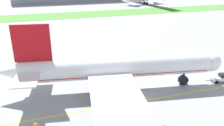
# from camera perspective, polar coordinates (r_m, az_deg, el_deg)

# --- Properties ---
(ground_plane) EXTENTS (600.00, 600.00, 0.00)m
(ground_plane) POSITION_cam_1_polar(r_m,az_deg,el_deg) (52.97, 6.92, -8.29)
(ground_plane) COLOR gray
(ground_plane) RESTS_ON ground
(apron_taxi_line) EXTENTS (280.00, 0.36, 0.01)m
(apron_taxi_line) POSITION_cam_1_polar(r_m,az_deg,el_deg) (51.66, 7.69, -9.16)
(apron_taxi_line) COLOR yellow
(apron_taxi_line) RESTS_ON ground
(grass_median_strip) EXTENTS (320.00, 24.00, 0.10)m
(grass_median_strip) POSITION_cam_1_polar(r_m,az_deg,el_deg) (153.56, -10.28, 11.45)
(grass_median_strip) COLOR #4C8438
(grass_median_strip) RESTS_ON ground
(airliner_foreground) EXTENTS (51.99, 83.78, 16.21)m
(airliner_foreground) POSITION_cam_1_polar(r_m,az_deg,el_deg) (53.49, 0.48, -1.23)
(airliner_foreground) COLOR white
(airliner_foreground) RESTS_ON ground
(pushback_tug) EXTENTS (5.68, 2.87, 2.22)m
(pushback_tug) POSITION_cam_1_polar(r_m,az_deg,el_deg) (65.04, 24.95, -3.39)
(pushback_tug) COLOR white
(pushback_tug) RESTS_ON ground
(ground_crew_marshaller_front) EXTENTS (0.61, 0.36, 1.77)m
(ground_crew_marshaller_front) POSITION_cam_1_polar(r_m,az_deg,el_deg) (44.17, -18.20, -14.41)
(ground_crew_marshaller_front) COLOR black
(ground_crew_marshaller_front) RESTS_ON ground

